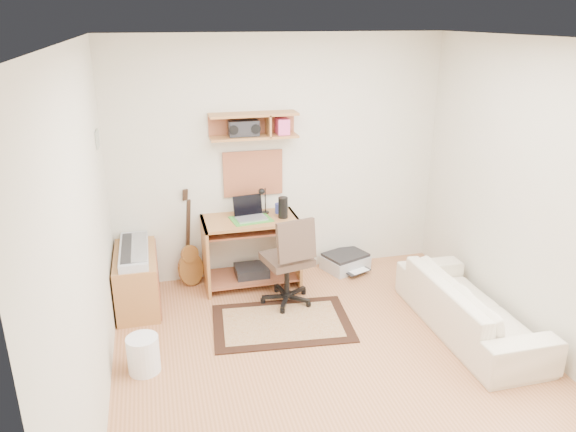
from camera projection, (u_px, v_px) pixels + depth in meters
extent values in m
cube|color=#BA7A4D|center=(337.00, 371.00, 4.51)|extent=(3.60, 4.00, 0.01)
cube|color=white|center=(349.00, 39.00, 3.61)|extent=(3.60, 4.00, 0.01)
cube|color=beige|center=(280.00, 159.00, 5.89)|extent=(3.60, 0.01, 2.60)
cube|color=beige|center=(86.00, 247.00, 3.65)|extent=(0.01, 4.00, 2.60)
cube|color=beige|center=(551.00, 204.00, 4.48)|extent=(0.01, 4.00, 2.60)
cube|color=#AC713C|center=(254.00, 126.00, 5.56)|extent=(0.90, 0.25, 0.26)
cube|color=tan|center=(253.00, 173.00, 5.84)|extent=(0.64, 0.03, 0.49)
cube|color=#4C8CBF|center=(97.00, 139.00, 4.87)|extent=(0.02, 0.20, 0.15)
cylinder|color=black|center=(283.00, 208.00, 5.73)|extent=(0.10, 0.10, 0.22)
cylinder|color=#2F3A8D|center=(278.00, 208.00, 5.88)|extent=(0.08, 0.08, 0.11)
cube|color=black|center=(244.00, 128.00, 5.54)|extent=(0.30, 0.14, 0.16)
cube|color=tan|center=(282.00, 323.00, 5.20)|extent=(1.37, 0.98, 0.02)
cube|color=#AC713C|center=(137.00, 280.00, 5.46)|extent=(0.40, 0.90, 0.55)
cube|color=#B2B5BA|center=(134.00, 251.00, 5.36)|extent=(0.27, 0.86, 0.08)
cylinder|color=white|center=(143.00, 354.00, 4.46)|extent=(0.34, 0.34, 0.31)
cube|color=#A5A8AA|center=(345.00, 262.00, 6.31)|extent=(0.57, 0.51, 0.18)
imported|color=beige|center=(471.00, 298.00, 4.98)|extent=(0.50, 1.72, 0.67)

